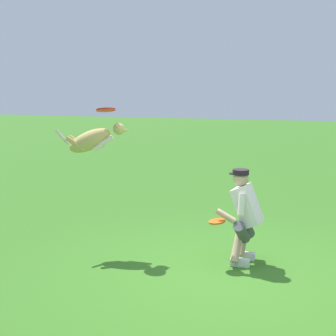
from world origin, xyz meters
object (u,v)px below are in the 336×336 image
object	(u,v)px
frisbee_flying	(106,110)
dog	(93,140)
person	(244,213)
frisbee_held	(217,221)

from	to	relation	value
frisbee_flying	dog	bearing A→B (deg)	14.89
person	dog	xyz separation A→B (m)	(2.22, 0.02, 0.93)
person	frisbee_held	size ratio (longest dim) A/B	5.79
person	frisbee_held	world-z (taller)	person
dog	frisbee_held	distance (m)	2.15
person	frisbee_held	distance (m)	0.40
person	dog	size ratio (longest dim) A/B	1.25
frisbee_flying	frisbee_held	xyz separation A→B (m)	(-1.70, 0.23, -1.45)
person	frisbee_held	xyz separation A→B (m)	(0.33, 0.20, -0.09)
frisbee_flying	frisbee_held	bearing A→B (deg)	172.28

